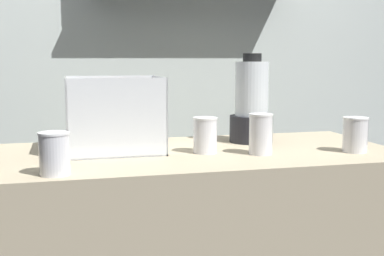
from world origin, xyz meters
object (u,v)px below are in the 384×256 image
at_px(carrot_display_bin, 115,128).
at_px(juice_cup_beet_right, 355,137).
at_px(blender_pitcher, 251,106).
at_px(juice_cup_carrot_left, 205,137).
at_px(juice_cup_carrot_middle, 261,136).
at_px(juice_cup_mango_far_left, 55,156).

distance_m(carrot_display_bin, juice_cup_beet_right, 0.81).
bearing_deg(blender_pitcher, juice_cup_carrot_left, -142.63).
height_order(juice_cup_carrot_middle, juice_cup_beet_right, juice_cup_carrot_middle).
relative_size(blender_pitcher, juice_cup_mango_far_left, 2.84).
xyz_separation_m(juice_cup_mango_far_left, juice_cup_carrot_left, (0.48, 0.21, 0.00)).
distance_m(carrot_display_bin, juice_cup_mango_far_left, 0.37).
distance_m(blender_pitcher, juice_cup_carrot_left, 0.30).
height_order(carrot_display_bin, juice_cup_beet_right, carrot_display_bin).
xyz_separation_m(carrot_display_bin, juice_cup_carrot_left, (0.29, -0.10, -0.03)).
relative_size(carrot_display_bin, juice_cup_mango_far_left, 2.72).
bearing_deg(juice_cup_mango_far_left, juice_cup_carrot_left, 23.65).
relative_size(juice_cup_carrot_left, juice_cup_carrot_middle, 0.89).
relative_size(blender_pitcher, juice_cup_beet_right, 2.81).
height_order(carrot_display_bin, juice_cup_mango_far_left, carrot_display_bin).
xyz_separation_m(carrot_display_bin, blender_pitcher, (0.52, 0.07, 0.06)).
distance_m(juice_cup_mango_far_left, juice_cup_carrot_left, 0.53).
xyz_separation_m(blender_pitcher, juice_cup_mango_far_left, (-0.71, -0.39, -0.08)).
relative_size(juice_cup_mango_far_left, juice_cup_carrot_left, 0.98).
bearing_deg(juice_cup_beet_right, juice_cup_mango_far_left, -174.01).
bearing_deg(juice_cup_carrot_left, blender_pitcher, 37.37).
distance_m(carrot_display_bin, blender_pitcher, 0.53).
xyz_separation_m(juice_cup_mango_far_left, juice_cup_carrot_middle, (0.65, 0.14, 0.01)).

